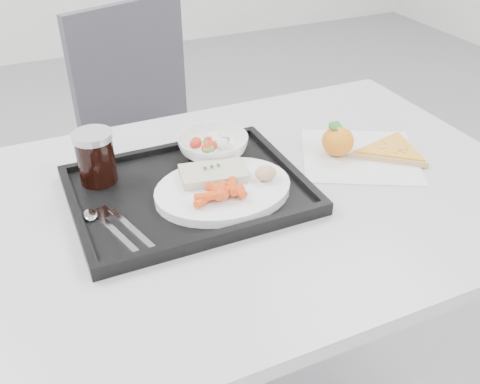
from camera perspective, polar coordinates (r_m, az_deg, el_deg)
name	(u,v)px	position (r m, az deg, el deg)	size (l,w,h in m)	color
table	(240,220)	(1.11, 0.02, -3.04)	(1.20, 0.80, 0.75)	#B7B7BA
chair	(145,134)	(1.78, -10.07, 6.15)	(0.54, 0.54, 0.93)	#3B3A42
tray	(188,191)	(1.06, -5.53, 0.07)	(0.45, 0.35, 0.03)	black
dinner_plate	(223,190)	(1.04, -1.81, 0.23)	(0.27, 0.27, 0.02)	white
fish_fillet	(213,173)	(1.06, -2.92, 2.02)	(0.14, 0.10, 0.02)	beige
bread_roll	(266,173)	(1.04, 2.74, 2.05)	(0.05, 0.04, 0.03)	tan
salad_bowl	(213,146)	(1.16, -2.90, 4.91)	(0.15, 0.15, 0.05)	white
cola_glass	(96,156)	(1.09, -15.16, 3.69)	(0.08, 0.08, 0.11)	black
cutlery	(111,224)	(0.99, -13.58, -3.31)	(0.10, 0.17, 0.01)	silver
napkin	(359,156)	(1.22, 12.62, 3.80)	(0.33, 0.33, 0.00)	silver
tangerine	(338,141)	(1.20, 10.39, 5.35)	(0.09, 0.09, 0.07)	orange
pizza_slice	(392,151)	(1.24, 15.87, 4.28)	(0.24, 0.24, 0.02)	tan
carrot_pile	(223,191)	(0.99, -1.84, 0.08)	(0.11, 0.06, 0.02)	#DD4312
salad_contents	(211,142)	(1.15, -3.12, 5.30)	(0.09, 0.08, 0.03)	red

